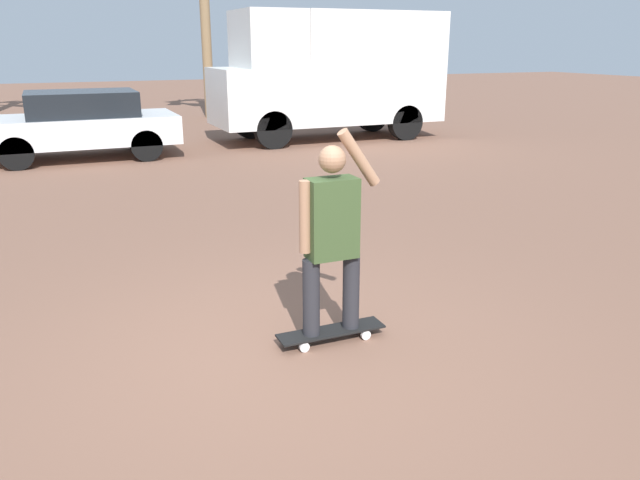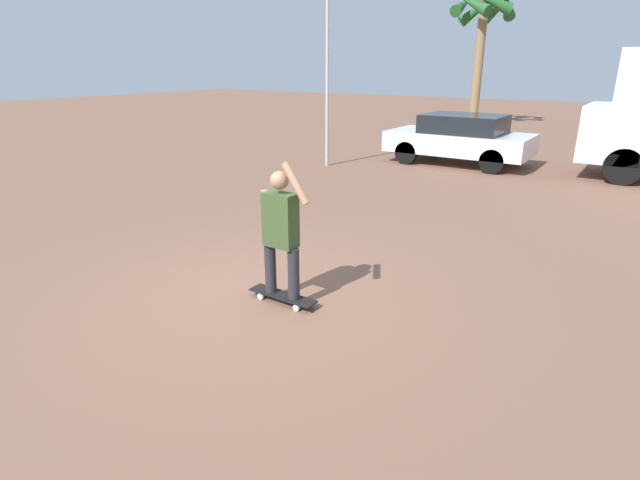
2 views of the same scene
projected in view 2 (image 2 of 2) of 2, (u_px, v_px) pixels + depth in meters
name	position (u px, v px, depth m)	size (l,w,h in m)	color
ground_plane	(254.00, 295.00, 6.36)	(80.00, 80.00, 0.00)	brown
skateboard	(283.00, 296.00, 6.14)	(0.92, 0.22, 0.10)	black
person_skateboarder	(281.00, 228.00, 5.84)	(0.69, 0.22, 1.66)	#28282D
parked_car_white	(460.00, 138.00, 14.46)	(4.01, 1.94, 1.42)	black
palm_tree_center_background	(484.00, 17.00, 22.19)	(2.89, 3.10, 5.97)	#8E704C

